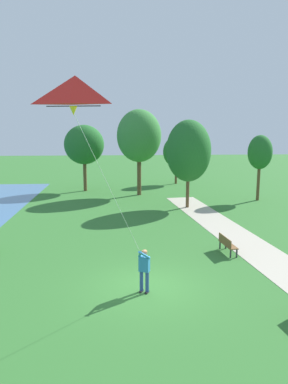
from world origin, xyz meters
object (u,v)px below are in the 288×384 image
at_px(tree_lakeside_near, 176,152).
at_px(tree_lakeside_far, 188,151).
at_px(flying_kite, 76,96).
at_px(tree_behind_path, 139,136).
at_px(person_kite_flyer, 144,267).
at_px(tree_horizon_far, 84,145).
at_px(park_bench_far_walkway, 227,243).
at_px(tree_treeline_right, 260,153).

bearing_deg(tree_lakeside_near, tree_lakeside_far, -93.60).
distance_m(flying_kite, tree_behind_path, 24.03).
distance_m(person_kite_flyer, tree_lakeside_far, 15.51).
bearing_deg(flying_kite, tree_horizon_far, 95.25).
bearing_deg(tree_horizon_far, park_bench_far_walkway, -63.95).
relative_size(flying_kite, tree_treeline_right, 1.08).
height_order(tree_treeline_right, tree_lakeside_near, tree_treeline_right).
distance_m(person_kite_flyer, flying_kite, 7.55).
relative_size(tree_behind_path, tree_lakeside_near, 1.51).
height_order(tree_behind_path, tree_lakeside_near, tree_behind_path).
bearing_deg(tree_lakeside_near, tree_behind_path, -124.96).
xyz_separation_m(park_bench_far_walkway, tree_behind_path, (-3.71, 15.63, 4.76)).
relative_size(park_bench_far_walkway, tree_treeline_right, 0.28).
bearing_deg(person_kite_flyer, flying_kite, -115.96).
bearing_deg(flying_kite, tree_behind_path, 83.63).
height_order(tree_lakeside_near, tree_lakeside_far, tree_lakeside_far).
height_order(flying_kite, tree_horizon_far, flying_kite).
bearing_deg(park_bench_far_walkway, tree_lakeside_near, 88.72).
distance_m(tree_horizon_far, tree_lakeside_near, 10.01).
bearing_deg(flying_kite, park_bench_far_walkway, 52.08).
bearing_deg(tree_treeline_right, tree_horizon_far, 160.55).
relative_size(flying_kite, tree_lakeside_near, 1.18).
bearing_deg(tree_lakeside_near, person_kite_flyer, -100.78).
bearing_deg(park_bench_far_walkway, tree_horizon_far, 116.05).
relative_size(person_kite_flyer, tree_treeline_right, 0.33).
bearing_deg(person_kite_flyer, tree_treeline_right, 57.90).
distance_m(flying_kite, tree_horizon_far, 26.36).
relative_size(park_bench_far_walkway, tree_lakeside_near, 0.31).
xyz_separation_m(tree_treeline_right, tree_lakeside_near, (-5.66, 8.96, -0.61)).
height_order(tree_behind_path, tree_lakeside_far, tree_behind_path).
distance_m(tree_horizon_far, tree_lakeside_far, 11.42).
bearing_deg(tree_horizon_far, flying_kite, -84.75).
bearing_deg(tree_horizon_far, tree_treeline_right, -19.45).
height_order(flying_kite, tree_behind_path, flying_kite).
bearing_deg(tree_behind_path, flying_kite, -96.37).
height_order(park_bench_far_walkway, tree_horizon_far, tree_horizon_far).
height_order(person_kite_flyer, tree_behind_path, tree_behind_path).
height_order(flying_kite, tree_lakeside_near, flying_kite).
height_order(person_kite_flyer, park_bench_far_walkway, person_kite_flyer).
distance_m(tree_behind_path, tree_lakeside_far, 6.39).
bearing_deg(flying_kite, tree_lakeside_far, 71.66).
distance_m(tree_behind_path, tree_horizon_far, 5.63).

